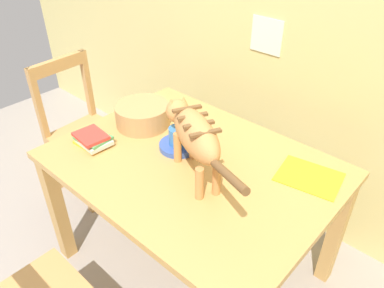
# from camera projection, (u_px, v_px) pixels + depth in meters

# --- Properties ---
(wall_rear) EXTENTS (5.19, 0.11, 2.50)m
(wall_rear) POSITION_uv_depth(u_px,v_px,m) (288.00, 14.00, 1.95)
(wall_rear) COLOR #DBCC7F
(wall_rear) RESTS_ON ground_plane
(dining_table) EXTENTS (1.29, 0.96, 0.74)m
(dining_table) POSITION_uv_depth(u_px,v_px,m) (192.00, 176.00, 1.79)
(dining_table) COLOR tan
(dining_table) RESTS_ON ground_plane
(cat) EXTENTS (0.66, 0.37, 0.30)m
(cat) POSITION_uv_depth(u_px,v_px,m) (194.00, 133.00, 1.55)
(cat) COLOR tan
(cat) RESTS_ON dining_table
(saucer_bowl) EXTENTS (0.19, 0.19, 0.03)m
(saucer_bowl) POSITION_uv_depth(u_px,v_px,m) (179.00, 146.00, 1.82)
(saucer_bowl) COLOR #3756B0
(saucer_bowl) RESTS_ON dining_table
(coffee_mug) EXTENTS (0.14, 0.09, 0.09)m
(coffee_mug) POSITION_uv_depth(u_px,v_px,m) (179.00, 136.00, 1.79)
(coffee_mug) COLOR #3778C4
(coffee_mug) RESTS_ON saucer_bowl
(magazine) EXTENTS (0.30, 0.26, 0.01)m
(magazine) POSITION_uv_depth(u_px,v_px,m) (309.00, 177.00, 1.64)
(magazine) COLOR gold
(magazine) RESTS_ON dining_table
(book_stack) EXTENTS (0.19, 0.15, 0.06)m
(book_stack) POSITION_uv_depth(u_px,v_px,m) (93.00, 139.00, 1.83)
(book_stack) COLOR yellow
(book_stack) RESTS_ON dining_table
(wicker_basket) EXTENTS (0.29, 0.29, 0.12)m
(wicker_basket) POSITION_uv_depth(u_px,v_px,m) (142.00, 115.00, 1.98)
(wicker_basket) COLOR tan
(wicker_basket) RESTS_ON dining_table
(wooden_chair_far) EXTENTS (0.44, 0.44, 0.92)m
(wooden_chair_far) POSITION_uv_depth(u_px,v_px,m) (84.00, 131.00, 2.50)
(wooden_chair_far) COLOR tan
(wooden_chair_far) RESTS_ON ground_plane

